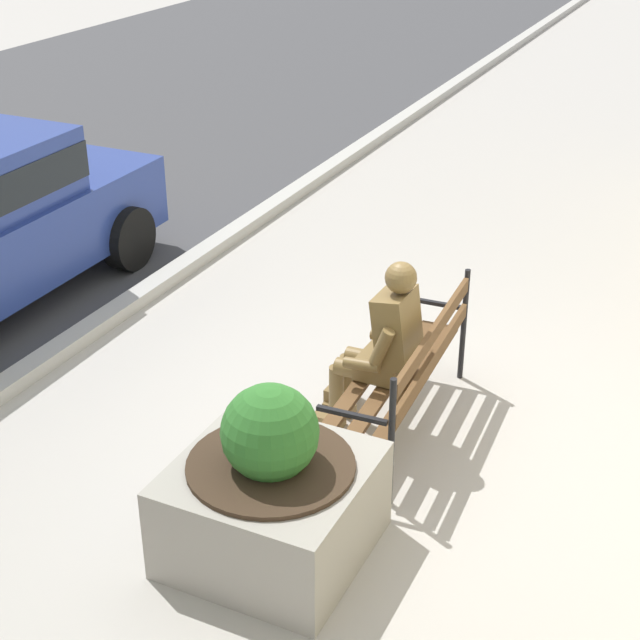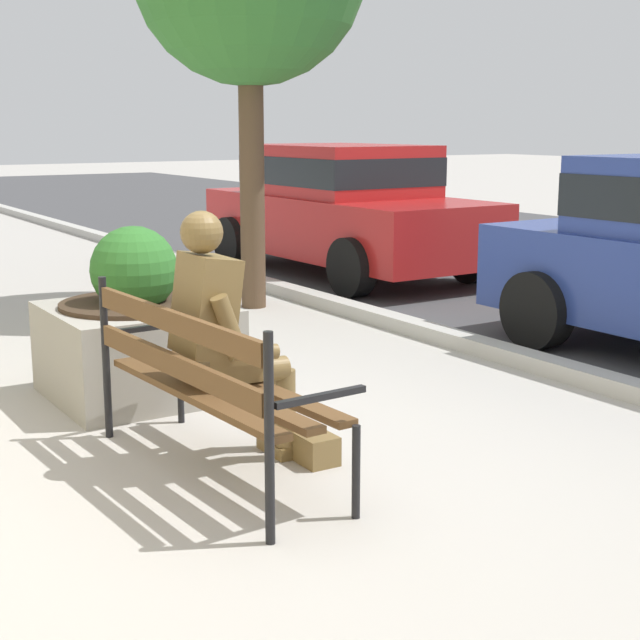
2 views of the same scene
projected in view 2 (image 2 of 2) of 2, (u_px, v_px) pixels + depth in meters
The scene contains 6 objects.
ground_plane at pixel (214, 463), 5.09m from camera, with size 80.00×80.00×0.00m, color #ADA8A0.
curb_stone at pixel (586, 377), 6.60m from camera, with size 60.00×0.20×0.12m, color #B2AFA8.
park_bench at pixel (203, 375), 4.79m from camera, with size 1.82×0.62×0.95m.
bronze_statue_seated at pixel (232, 343), 4.95m from camera, with size 0.64×0.76×1.37m.
concrete_planter at pixel (137, 334), 6.28m from camera, with size 1.11×1.11×1.15m.
parked_car_red at pixel (343, 205), 11.39m from camera, with size 4.13×1.97×1.56m.
Camera 2 is at (4.38, -2.10, 1.79)m, focal length 52.80 mm.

